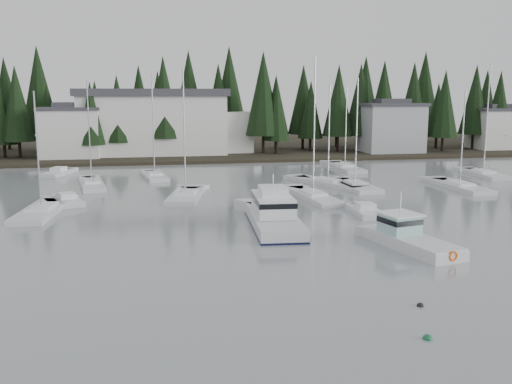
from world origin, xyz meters
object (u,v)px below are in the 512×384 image
Objects in this scene: house_east_a at (391,127)px; sailboat_3 at (42,213)px; sailboat_2 at (155,177)px; sailboat_13 at (328,184)px; sailboat_7 at (313,198)px; sailboat_10 at (460,188)px; sailboat_12 at (92,186)px; sailboat_9 at (355,187)px; runabout_4 at (67,202)px; harbor_inn at (165,122)px; sailboat_0 at (483,175)px; house_west at (71,131)px; house_east_b at (497,127)px; runabout_1 at (365,213)px; runabout_3 at (59,174)px; cabin_cruiser_center at (273,217)px; sailboat_6 at (186,198)px; sailboat_5 at (345,169)px; lobster_boat_teal at (409,241)px.

sailboat_3 is at bearing -140.88° from house_east_a.
sailboat_13 is at bearing -123.48° from sailboat_2.
house_east_a is at bearing -38.88° from sailboat_7.
sailboat_10 is (33.91, -14.48, -0.04)m from sailboat_2.
house_east_a is at bearing -70.44° from sailboat_12.
sailboat_9 reaches higher than house_east_a.
runabout_4 is at bearing 142.86° from sailboat_2.
sailboat_3 is 4.92m from runabout_4.
harbor_inn is at bearing 173.64° from house_east_a.
sailboat_0 reaches higher than sailboat_12.
sailboat_0 is at bearing -87.65° from house_east_a.
house_west is 1.00× the size of house_east_b.
runabout_1 is 43.74m from runabout_3.
cabin_cruiser_center is at bearing 128.79° from sailboat_0.
sailboat_6 is 0.92× the size of sailboat_7.
house_east_b is 61.02m from harbor_inn.
house_west is 0.84× the size of sailboat_3.
sailboat_5 is (-36.38, -19.42, -4.35)m from house_east_b.
house_west is at bearing 9.39° from sailboat_3.
sailboat_3 is (-52.46, -14.47, -0.04)m from sailboat_0.
runabout_4 is (-26.80, 10.19, -0.00)m from runabout_1.
cabin_cruiser_center is (22.01, -51.37, -3.92)m from house_west.
house_east_a is 38.65m from sailboat_9.
sailboat_5 is 19.85m from sailboat_10.
sailboat_3 is (-27.26, 16.75, -0.47)m from lobster_boat_teal.
sailboat_5 is at bearing -24.93° from house_west.
house_east_b is at bearing -77.96° from sailboat_2.
house_west reaches higher than runabout_3.
sailboat_2 reaches higher than sailboat_9.
sailboat_12 is at bearing 55.79° from sailboat_7.
sailboat_3 is 0.89× the size of sailboat_12.
sailboat_3 is 0.84× the size of sailboat_6.
sailboat_9 is 2.37× the size of runabout_1.
sailboat_12 is at bearing -5.16° from sailboat_3.
cabin_cruiser_center reaches higher than runabout_4.
runabout_3 is at bearing 88.53° from sailboat_5.
house_east_b is 76.12m from sailboat_12.
house_west is at bearing 66.74° from sailboat_0.
lobster_boat_teal is at bearing -115.73° from sailboat_3.
sailboat_13 is (32.83, -31.83, -4.60)m from house_west.
house_east_a is at bearing -39.10° from sailboat_5.
sailboat_0 is 42.66m from sailboat_2.
sailboat_7 is at bearing 127.32° from sailboat_13.
runabout_1 and runabout_3 have the same top height.
sailboat_13 is (2.92, 27.68, -0.46)m from lobster_boat_teal.
sailboat_5 is at bearing -26.10° from lobster_boat_teal.
harbor_inn is 2.41× the size of sailboat_13.
sailboat_9 reaches higher than sailboat_3.
sailboat_9 reaches higher than sailboat_12.
house_east_b is 0.82× the size of cabin_cruiser_center.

